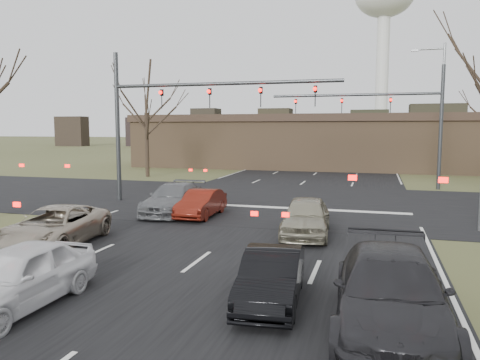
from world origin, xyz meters
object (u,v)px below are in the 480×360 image
object	(u,v)px
car_grey_ahead	(174,199)
mast_arm_near	(173,107)
car_charcoal_sedan	(390,292)
streetlight_right_far	(439,106)
water_tower	(384,5)
car_red_ahead	(201,203)
building	(345,141)
car_silver_ahead	(306,217)
car_silver_suv	(55,227)
car_white_sedan	(17,277)
car_black_hatch	(272,277)
mast_arm_far	(395,112)

from	to	relation	value
car_grey_ahead	mast_arm_near	bearing A→B (deg)	110.95
mast_arm_near	car_charcoal_sedan	size ratio (longest dim) A/B	2.29
mast_arm_near	streetlight_right_far	bearing A→B (deg)	43.89
car_charcoal_sedan	water_tower	bearing A→B (deg)	87.98
car_red_ahead	building	bearing A→B (deg)	80.44
water_tower	car_red_ahead	bearing A→B (deg)	-94.39
streetlight_right_far	car_silver_ahead	xyz separation A→B (m)	(-6.72, -19.62, -4.87)
water_tower	car_red_ahead	size ratio (longest dim) A/B	12.04
building	car_silver_ahead	bearing A→B (deg)	-88.87
car_silver_suv	car_white_sedan	xyz separation A→B (m)	(2.82, -4.91, 0.05)
streetlight_right_far	car_charcoal_sedan	distance (m)	28.02
car_red_ahead	car_grey_ahead	bearing A→B (deg)	164.17
streetlight_right_far	car_red_ahead	xyz separation A→B (m)	(-11.78, -17.20, -4.98)
car_white_sedan	car_grey_ahead	distance (m)	11.74
car_silver_suv	car_charcoal_sedan	size ratio (longest dim) A/B	0.90
car_black_hatch	car_grey_ahead	size ratio (longest dim) A/B	0.76
streetlight_right_far	car_silver_suv	xyz separation A→B (m)	(-14.66, -23.52, -4.92)
car_white_sedan	car_charcoal_sedan	distance (m)	7.97
car_red_ahead	car_silver_ahead	bearing A→B (deg)	-26.10
car_red_ahead	car_white_sedan	bearing A→B (deg)	-90.88
streetlight_right_far	water_tower	bearing A→B (deg)	92.05
car_silver_suv	car_red_ahead	world-z (taller)	car_silver_suv
mast_arm_near	car_silver_ahead	size ratio (longest dim) A/B	2.88
car_grey_ahead	car_black_hatch	bearing A→B (deg)	-57.88
mast_arm_far	car_black_hatch	world-z (taller)	mast_arm_far
car_charcoal_sedan	car_black_hatch	bearing A→B (deg)	161.25
car_silver_suv	car_silver_ahead	distance (m)	8.85
car_white_sedan	car_charcoal_sedan	world-z (taller)	car_charcoal_sedan
water_tower	car_white_sedan	world-z (taller)	water_tower
water_tower	mast_arm_far	bearing A→B (deg)	-89.89
building	car_charcoal_sedan	world-z (taller)	building
building	car_charcoal_sedan	xyz separation A→B (m)	(3.38, -38.32, -1.90)
streetlight_right_far	car_red_ahead	bearing A→B (deg)	-124.39
building	car_black_hatch	distance (m)	37.60
water_tower	car_red_ahead	world-z (taller)	water_tower
car_red_ahead	water_tower	bearing A→B (deg)	85.03
mast_arm_far	car_grey_ahead	distance (m)	16.91
car_silver_suv	car_grey_ahead	distance (m)	6.87
car_silver_suv	building	bearing A→B (deg)	70.67
water_tower	car_grey_ahead	distance (m)	115.59
car_black_hatch	car_grey_ahead	xyz separation A→B (m)	(-6.82, 9.75, 0.09)
mast_arm_far	car_silver_suv	xyz separation A→B (m)	(-11.52, -19.52, -4.35)
car_white_sedan	car_red_ahead	bearing A→B (deg)	89.53
building	car_black_hatch	xyz separation A→B (m)	(0.82, -37.53, -2.06)
water_tower	car_silver_suv	xyz separation A→B (m)	(-11.34, -116.52, -34.80)
car_grey_ahead	car_silver_suv	bearing A→B (deg)	-104.06
streetlight_right_far	mast_arm_near	bearing A→B (deg)	-136.11
car_silver_suv	mast_arm_far	bearing A→B (deg)	52.12
car_charcoal_sedan	car_silver_ahead	bearing A→B (deg)	108.12
mast_arm_near	mast_arm_far	world-z (taller)	same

